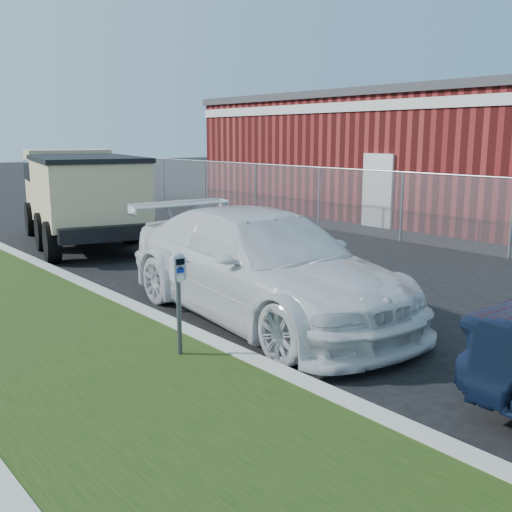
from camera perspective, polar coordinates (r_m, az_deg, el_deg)
ground at (r=9.22m, az=10.79°, el=-5.96°), size 120.00×120.00×0.00m
chainlink_fence at (r=18.02m, az=6.09°, el=6.68°), size 0.06×30.06×30.00m
brick_building at (r=23.21m, az=14.92°, el=9.53°), size 9.20×14.20×4.17m
parking_meter at (r=7.12m, az=-7.41°, el=-2.45°), size 0.18×0.12×1.25m
white_wagon at (r=9.01m, az=0.47°, el=-0.88°), size 2.65×5.68×1.61m
dump_truck at (r=16.09m, az=-16.42°, el=5.92°), size 3.56×6.32×2.34m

